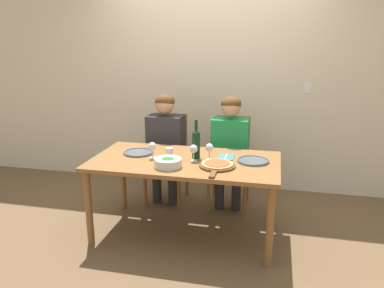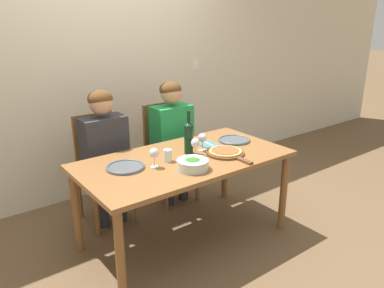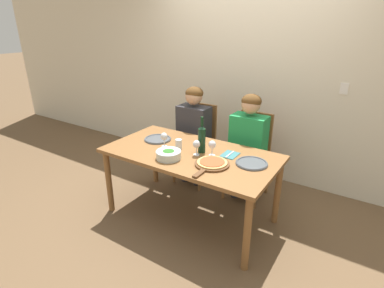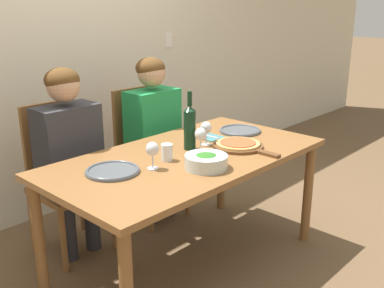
# 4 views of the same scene
# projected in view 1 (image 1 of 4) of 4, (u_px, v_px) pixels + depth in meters

# --- Properties ---
(ground_plane) EXTENTS (40.00, 40.00, 0.00)m
(ground_plane) POSITION_uv_depth(u_px,v_px,m) (185.00, 233.00, 3.56)
(ground_plane) COLOR brown
(back_wall) EXTENTS (10.00, 0.06, 2.70)m
(back_wall) POSITION_uv_depth(u_px,v_px,m) (211.00, 76.00, 4.43)
(back_wall) COLOR beige
(back_wall) RESTS_ON ground
(dining_table) EXTENTS (1.68, 0.88, 0.73)m
(dining_table) POSITION_uv_depth(u_px,v_px,m) (185.00, 168.00, 3.38)
(dining_table) COLOR brown
(dining_table) RESTS_ON ground
(chair_left) EXTENTS (0.42, 0.42, 0.97)m
(chair_left) POSITION_uv_depth(u_px,v_px,m) (168.00, 155.00, 4.21)
(chair_left) COLOR brown
(chair_left) RESTS_ON ground
(chair_right) EXTENTS (0.42, 0.42, 0.97)m
(chair_right) POSITION_uv_depth(u_px,v_px,m) (231.00, 160.00, 4.06)
(chair_right) COLOR brown
(chair_right) RESTS_ON ground
(person_woman) EXTENTS (0.47, 0.51, 1.22)m
(person_woman) POSITION_uv_depth(u_px,v_px,m) (165.00, 139.00, 4.04)
(person_woman) COLOR #28282D
(person_woman) RESTS_ON ground
(person_man) EXTENTS (0.47, 0.51, 1.22)m
(person_man) POSITION_uv_depth(u_px,v_px,m) (230.00, 143.00, 3.89)
(person_man) COLOR #28282D
(person_man) RESTS_ON ground
(wine_bottle) EXTENTS (0.07, 0.07, 0.36)m
(wine_bottle) POSITION_uv_depth(u_px,v_px,m) (196.00, 143.00, 3.36)
(wine_bottle) COLOR black
(wine_bottle) RESTS_ON dining_table
(broccoli_bowl) EXTENTS (0.23, 0.23, 0.08)m
(broccoli_bowl) POSITION_uv_depth(u_px,v_px,m) (168.00, 163.00, 3.16)
(broccoli_bowl) COLOR silver
(broccoli_bowl) RESTS_ON dining_table
(dinner_plate_left) EXTENTS (0.29, 0.29, 0.02)m
(dinner_plate_left) POSITION_uv_depth(u_px,v_px,m) (138.00, 152.00, 3.54)
(dinner_plate_left) COLOR #4C5156
(dinner_plate_left) RESTS_ON dining_table
(dinner_plate_right) EXTENTS (0.29, 0.29, 0.02)m
(dinner_plate_right) POSITION_uv_depth(u_px,v_px,m) (253.00, 161.00, 3.30)
(dinner_plate_right) COLOR #4C5156
(dinner_plate_right) RESTS_ON dining_table
(pizza_on_board) EXTENTS (0.31, 0.45, 0.04)m
(pizza_on_board) POSITION_uv_depth(u_px,v_px,m) (217.00, 165.00, 3.16)
(pizza_on_board) COLOR brown
(pizza_on_board) RESTS_ON dining_table
(wine_glass_left) EXTENTS (0.07, 0.07, 0.15)m
(wine_glass_left) POSITION_uv_depth(u_px,v_px,m) (152.00, 147.00, 3.37)
(wine_glass_left) COLOR silver
(wine_glass_left) RESTS_ON dining_table
(wine_glass_right) EXTENTS (0.07, 0.07, 0.15)m
(wine_glass_right) POSITION_uv_depth(u_px,v_px,m) (209.00, 148.00, 3.33)
(wine_glass_right) COLOR silver
(wine_glass_right) RESTS_ON dining_table
(wine_glass_centre) EXTENTS (0.07, 0.07, 0.15)m
(wine_glass_centre) POSITION_uv_depth(u_px,v_px,m) (194.00, 150.00, 3.29)
(wine_glass_centre) COLOR silver
(wine_glass_centre) RESTS_ON dining_table
(water_tumbler) EXTENTS (0.07, 0.07, 0.10)m
(water_tumbler) POSITION_uv_depth(u_px,v_px,m) (169.00, 153.00, 3.39)
(water_tumbler) COLOR silver
(water_tumbler) RESTS_ON dining_table
(fork_on_napkin) EXTENTS (0.14, 0.18, 0.01)m
(fork_on_napkin) POSITION_uv_depth(u_px,v_px,m) (226.00, 157.00, 3.42)
(fork_on_napkin) COLOR #387075
(fork_on_napkin) RESTS_ON dining_table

